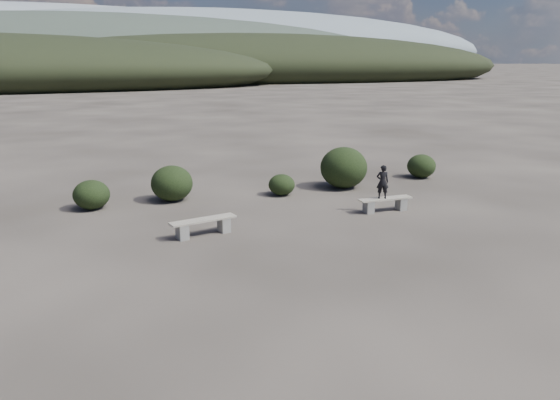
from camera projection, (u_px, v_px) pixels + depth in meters
name	position (u px, v px, depth m)	size (l,w,h in m)	color
ground	(321.00, 302.00, 10.25)	(1200.00, 1200.00, 0.00)	#2A2521
bench_left	(203.00, 225.00, 14.09)	(1.80, 0.74, 0.44)	gray
bench_right	(385.00, 203.00, 16.34)	(1.68, 0.35, 0.42)	gray
seated_person	(383.00, 182.00, 16.13)	(0.37, 0.24, 1.01)	black
shrub_a	(91.00, 195.00, 16.57)	(1.09, 1.09, 0.90)	black
shrub_b	(172.00, 183.00, 17.53)	(1.34, 1.34, 1.15)	black
shrub_c	(282.00, 185.00, 18.31)	(0.89, 0.89, 0.71)	black
shrub_d	(344.00, 168.00, 19.29)	(1.66, 1.66, 1.46)	black
shrub_e	(421.00, 166.00, 21.03)	(1.09, 1.09, 0.91)	black
mountain_ridges	(71.00, 49.00, 314.33)	(500.00, 400.00, 56.00)	black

